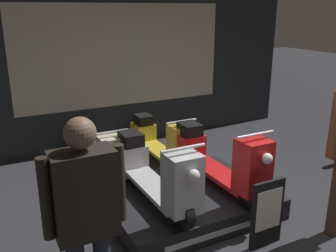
{
  "coord_description": "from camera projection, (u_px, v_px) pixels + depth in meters",
  "views": [
    {
      "loc": [
        -2.27,
        -2.52,
        2.32
      ],
      "look_at": [
        -0.1,
        1.67,
        0.83
      ],
      "focal_mm": 40.0,
      "sensor_mm": 36.0,
      "label": 1
    }
  ],
  "objects": [
    {
      "name": "ground_plane",
      "position": [
        252.0,
        245.0,
        3.83
      ],
      "size": [
        30.0,
        30.0,
        0.0
      ],
      "primitive_type": "plane",
      "color": "#2D2D33"
    },
    {
      "name": "display_platform",
      "position": [
        186.0,
        200.0,
        4.48
      ],
      "size": [
        1.89,
        1.49,
        0.25
      ],
      "color": "black",
      "rests_on": "ground_plane"
    },
    {
      "name": "price_sign_board",
      "position": [
        267.0,
        213.0,
        3.73
      ],
      "size": [
        0.38,
        0.04,
        0.72
      ],
      "color": "black",
      "rests_on": "ground_plane"
    },
    {
      "name": "scooter_backrow_1",
      "position": [
        161.0,
        141.0,
        5.83
      ],
      "size": [
        0.46,
        1.75,
        0.85
      ],
      "color": "black",
      "rests_on": "ground_plane"
    },
    {
      "name": "scooter_display_right",
      "position": [
        217.0,
        158.0,
        4.51
      ],
      "size": [
        0.46,
        1.75,
        0.85
      ],
      "color": "black",
      "rests_on": "display_platform"
    },
    {
      "name": "scooter_backrow_0",
      "position": [
        98.0,
        152.0,
        5.39
      ],
      "size": [
        0.46,
        1.75,
        0.85
      ],
      "color": "black",
      "rests_on": "ground_plane"
    },
    {
      "name": "shop_wall_back",
      "position": [
        123.0,
        52.0,
        6.34
      ],
      "size": [
        6.66,
        0.09,
        3.2
      ],
      "color": "#23282D",
      "rests_on": "ground_plane"
    },
    {
      "name": "person_left_browsing",
      "position": [
        86.0,
        211.0,
        2.59
      ],
      "size": [
        0.59,
        0.24,
        1.66
      ],
      "color": "#232838",
      "rests_on": "ground_plane"
    },
    {
      "name": "scooter_display_left",
      "position": [
        154.0,
        172.0,
        4.14
      ],
      "size": [
        0.46,
        1.75,
        0.85
      ],
      "color": "black",
      "rests_on": "display_platform"
    }
  ]
}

